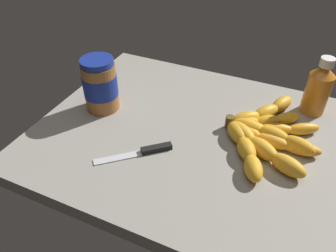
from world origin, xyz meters
TOP-DOWN VIEW (x-y plane):
  - ground_plane at (0.00, 0.00)cm, footprint 71.37×59.35cm
  - banana_bunch at (16.99, 4.34)cm, footprint 22.28×34.05cm
  - peanut_butter_jar at (-24.18, -0.39)cm, footprint 8.67×8.67cm
  - honey_bottle at (25.84, 20.86)cm, footprint 6.02×6.02cm
  - butter_knife at (-6.85, -11.60)cm, footprint 14.32×12.77cm

SIDE VIEW (x-z plane):
  - ground_plane at x=0.00cm, z-range -3.62..0.00cm
  - butter_knife at x=-6.85cm, z-range -0.12..1.08cm
  - banana_bunch at x=16.99cm, z-range -0.18..3.54cm
  - honey_bottle at x=25.84cm, z-range -0.70..14.38cm
  - peanut_butter_jar at x=-24.18cm, z-range -0.09..13.85cm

